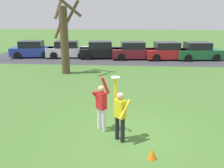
{
  "coord_description": "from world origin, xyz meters",
  "views": [
    {
      "loc": [
        0.02,
        -7.17,
        3.94
      ],
      "look_at": [
        -0.58,
        0.72,
        1.59
      ],
      "focal_mm": 37.26,
      "sensor_mm": 36.0,
      "label": 1
    }
  ],
  "objects_px": {
    "person_catcher": "(120,113)",
    "frisbee_disc": "(115,77)",
    "parked_car_white": "(68,50)",
    "parked_car_green": "(198,52)",
    "person_defender": "(101,104)",
    "field_cone_orange": "(152,154)",
    "parked_car_red": "(168,52)",
    "bare_tree_tall": "(65,37)",
    "parked_car_maroon": "(134,51)",
    "parked_car_black": "(101,50)",
    "parked_car_blue": "(33,50)"
  },
  "relations": [
    {
      "from": "person_defender",
      "to": "parked_car_red",
      "type": "bearing_deg",
      "value": 117.78
    },
    {
      "from": "frisbee_disc",
      "to": "bare_tree_tall",
      "type": "distance_m",
      "value": 9.59
    },
    {
      "from": "parked_car_green",
      "to": "frisbee_disc",
      "type": "bearing_deg",
      "value": -121.84
    },
    {
      "from": "frisbee_disc",
      "to": "parked_car_black",
      "type": "distance_m",
      "value": 15.12
    },
    {
      "from": "person_defender",
      "to": "parked_car_white",
      "type": "xyz_separation_m",
      "value": [
        -4.98,
        14.53,
        -0.25
      ]
    },
    {
      "from": "parked_car_blue",
      "to": "parked_car_green",
      "type": "relative_size",
      "value": 1.0
    },
    {
      "from": "parked_car_white",
      "to": "parked_car_maroon",
      "type": "bearing_deg",
      "value": -10.94
    },
    {
      "from": "person_catcher",
      "to": "parked_car_maroon",
      "type": "xyz_separation_m",
      "value": [
        0.64,
        14.83,
        -0.25
      ]
    },
    {
      "from": "parked_car_white",
      "to": "parked_car_maroon",
      "type": "xyz_separation_m",
      "value": [
        6.29,
        -0.38,
        0.0
      ]
    },
    {
      "from": "person_defender",
      "to": "parked_car_white",
      "type": "height_order",
      "value": "person_defender"
    },
    {
      "from": "parked_car_black",
      "to": "parked_car_blue",
      "type": "bearing_deg",
      "value": 172.53
    },
    {
      "from": "frisbee_disc",
      "to": "parked_car_black",
      "type": "relative_size",
      "value": 0.06
    },
    {
      "from": "parked_car_green",
      "to": "field_cone_orange",
      "type": "relative_size",
      "value": 13.44
    },
    {
      "from": "parked_car_red",
      "to": "bare_tree_tall",
      "type": "height_order",
      "value": "bare_tree_tall"
    },
    {
      "from": "field_cone_orange",
      "to": "person_defender",
      "type": "bearing_deg",
      "value": 135.19
    },
    {
      "from": "person_catcher",
      "to": "parked_car_black",
      "type": "height_order",
      "value": "person_catcher"
    },
    {
      "from": "frisbee_disc",
      "to": "parked_car_white",
      "type": "xyz_separation_m",
      "value": [
        -5.49,
        15.05,
        -1.37
      ]
    },
    {
      "from": "person_catcher",
      "to": "bare_tree_tall",
      "type": "relative_size",
      "value": 0.4
    },
    {
      "from": "parked_car_maroon",
      "to": "bare_tree_tall",
      "type": "bearing_deg",
      "value": -136.26
    },
    {
      "from": "parked_car_white",
      "to": "parked_car_green",
      "type": "xyz_separation_m",
      "value": [
        12.17,
        -0.3,
        0.0
      ]
    },
    {
      "from": "bare_tree_tall",
      "to": "parked_car_maroon",
      "type": "bearing_deg",
      "value": 51.25
    },
    {
      "from": "person_catcher",
      "to": "frisbee_disc",
      "type": "bearing_deg",
      "value": 0.0
    },
    {
      "from": "person_defender",
      "to": "parked_car_blue",
      "type": "height_order",
      "value": "person_defender"
    },
    {
      "from": "person_defender",
      "to": "parked_car_black",
      "type": "height_order",
      "value": "person_defender"
    },
    {
      "from": "frisbee_disc",
      "to": "field_cone_orange",
      "type": "distance_m",
      "value": 2.5
    },
    {
      "from": "parked_car_white",
      "to": "parked_car_red",
      "type": "bearing_deg",
      "value": -10.02
    },
    {
      "from": "bare_tree_tall",
      "to": "field_cone_orange",
      "type": "relative_size",
      "value": 16.16
    },
    {
      "from": "parked_car_blue",
      "to": "person_defender",
      "type": "bearing_deg",
      "value": -67.23
    },
    {
      "from": "parked_car_red",
      "to": "field_cone_orange",
      "type": "relative_size",
      "value": 13.44
    },
    {
      "from": "person_catcher",
      "to": "frisbee_disc",
      "type": "height_order",
      "value": "frisbee_disc"
    },
    {
      "from": "parked_car_green",
      "to": "parked_car_white",
      "type": "bearing_deg",
      "value": 171.09
    },
    {
      "from": "parked_car_maroon",
      "to": "parked_car_green",
      "type": "height_order",
      "value": "same"
    },
    {
      "from": "parked_car_maroon",
      "to": "parked_car_white",
      "type": "bearing_deg",
      "value": 169.06
    },
    {
      "from": "parked_car_green",
      "to": "bare_tree_tall",
      "type": "xyz_separation_m",
      "value": [
        -10.66,
        -6.04,
        1.82
      ]
    },
    {
      "from": "person_defender",
      "to": "parked_car_maroon",
      "type": "xyz_separation_m",
      "value": [
        1.31,
        14.15,
        -0.25
      ]
    },
    {
      "from": "parked_car_maroon",
      "to": "person_catcher",
      "type": "bearing_deg",
      "value": -99.97
    },
    {
      "from": "parked_car_red",
      "to": "parked_car_white",
      "type": "bearing_deg",
      "value": 169.98
    },
    {
      "from": "person_catcher",
      "to": "frisbee_disc",
      "type": "xyz_separation_m",
      "value": [
        -0.16,
        0.16,
        1.11
      ]
    },
    {
      "from": "frisbee_disc",
      "to": "bare_tree_tall",
      "type": "height_order",
      "value": "bare_tree_tall"
    },
    {
      "from": "person_catcher",
      "to": "parked_car_white",
      "type": "distance_m",
      "value": 16.23
    },
    {
      "from": "parked_car_black",
      "to": "bare_tree_tall",
      "type": "distance_m",
      "value": 6.67
    },
    {
      "from": "person_catcher",
      "to": "bare_tree_tall",
      "type": "xyz_separation_m",
      "value": [
        -4.15,
        8.87,
        1.56
      ]
    },
    {
      "from": "parked_car_red",
      "to": "field_cone_orange",
      "type": "xyz_separation_m",
      "value": [
        -2.78,
        -15.75,
        -0.57
      ]
    },
    {
      "from": "parked_car_red",
      "to": "parked_car_green",
      "type": "relative_size",
      "value": 1.0
    },
    {
      "from": "parked_car_black",
      "to": "parked_car_green",
      "type": "xyz_separation_m",
      "value": [
        8.92,
        -0.14,
        0.0
      ]
    },
    {
      "from": "bare_tree_tall",
      "to": "parked_car_green",
      "type": "bearing_deg",
      "value": 29.54
    },
    {
      "from": "person_defender",
      "to": "parked_car_black",
      "type": "distance_m",
      "value": 14.48
    },
    {
      "from": "person_defender",
      "to": "field_cone_orange",
      "type": "distance_m",
      "value": 2.46
    },
    {
      "from": "person_catcher",
      "to": "person_defender",
      "type": "relative_size",
      "value": 1.02
    },
    {
      "from": "field_cone_orange",
      "to": "parked_car_black",
      "type": "bearing_deg",
      "value": 101.91
    }
  ]
}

